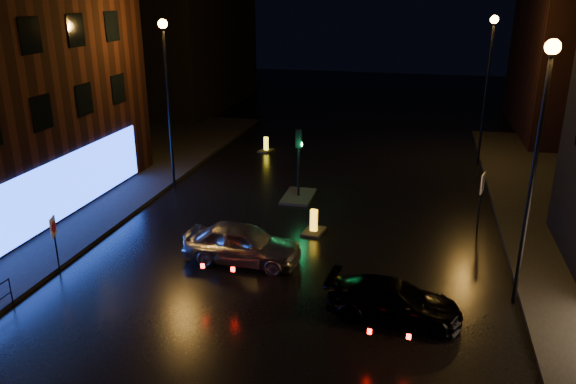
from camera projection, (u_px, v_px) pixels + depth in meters
The scene contains 12 objects.
ground at pixel (226, 383), 14.60m from camera, with size 120.00×120.00×0.00m, color black.
building_far_left at pixel (183, 23), 47.78m from camera, with size 8.00×16.00×14.00m, color black.
street_lamp_lfar at pixel (167, 79), 27.24m from camera, with size 0.44×0.44×8.37m.
street_lamp_rnear at pixel (539, 137), 16.47m from camera, with size 0.44×0.44×8.37m.
street_lamp_rfar at pixel (489, 68), 31.10m from camera, with size 0.44×0.44×8.37m.
traffic_signal at pixel (298, 188), 27.50m from camera, with size 1.40×2.40×3.45m.
silver_hatchback at pixel (243, 243), 20.89m from camera, with size 1.77×4.40×1.50m, color #A9ABB1.
dark_sedan at pixel (394, 301), 17.30m from camera, with size 1.70×4.18×1.21m, color black.
bollard_near at pixel (314, 228), 23.58m from camera, with size 0.95×1.29×1.04m.
bollard_far at pixel (266, 148), 35.55m from camera, with size 0.96×1.21×0.93m.
road_sign_left at pixel (54, 232), 19.78m from camera, with size 0.22×0.51×2.15m.
road_sign_right at pixel (482, 188), 23.24m from camera, with size 0.21×0.61×2.55m.
Camera 1 is at (4.41, -11.33, 9.63)m, focal length 35.00 mm.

